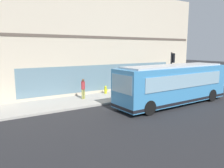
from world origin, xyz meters
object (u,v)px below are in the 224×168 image
at_px(fire_hydrant, 106,90).
at_px(newspaper_vending_box, 140,88).
at_px(city_bus_nearside, 173,85).
at_px(pedestrian_near_building_entrance, 125,82).
at_px(traffic_light_near_corner, 172,64).
at_px(pedestrian_walking_along_curb, 83,87).

xyz_separation_m(fire_hydrant, newspaper_vending_box, (-1.27, -3.04, 0.09)).
bearing_deg(city_bus_nearside, pedestrian_near_building_entrance, 11.53).
height_order(city_bus_nearside, fire_hydrant, city_bus_nearside).
height_order(traffic_light_near_corner, fire_hydrant, traffic_light_near_corner).
bearing_deg(newspaper_vending_box, pedestrian_near_building_entrance, 66.94).
bearing_deg(pedestrian_near_building_entrance, pedestrian_walking_along_curb, 92.57).
height_order(pedestrian_walking_along_curb, newspaper_vending_box, pedestrian_walking_along_curb).
bearing_deg(city_bus_nearside, traffic_light_near_corner, -45.52).
relative_size(fire_hydrant, newspaper_vending_box, 0.82).
bearing_deg(pedestrian_near_building_entrance, newspaper_vending_box, -113.06).
height_order(pedestrian_near_building_entrance, pedestrian_walking_along_curb, pedestrian_near_building_entrance).
distance_m(city_bus_nearside, fire_hydrant, 6.41).
bearing_deg(pedestrian_near_building_entrance, city_bus_nearside, -168.47).
height_order(city_bus_nearside, pedestrian_near_building_entrance, city_bus_nearside).
height_order(city_bus_nearside, traffic_light_near_corner, traffic_light_near_corner).
bearing_deg(city_bus_nearside, newspaper_vending_box, -3.62).
bearing_deg(pedestrian_walking_along_curb, newspaper_vending_box, -93.50).
relative_size(traffic_light_near_corner, pedestrian_near_building_entrance, 2.14).
bearing_deg(city_bus_nearside, fire_hydrant, 25.84).
xyz_separation_m(city_bus_nearside, pedestrian_walking_along_curb, (4.78, 5.47, -0.43)).
bearing_deg(traffic_light_near_corner, newspaper_vending_box, 66.09).
bearing_deg(newspaper_vending_box, fire_hydrant, 67.31).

